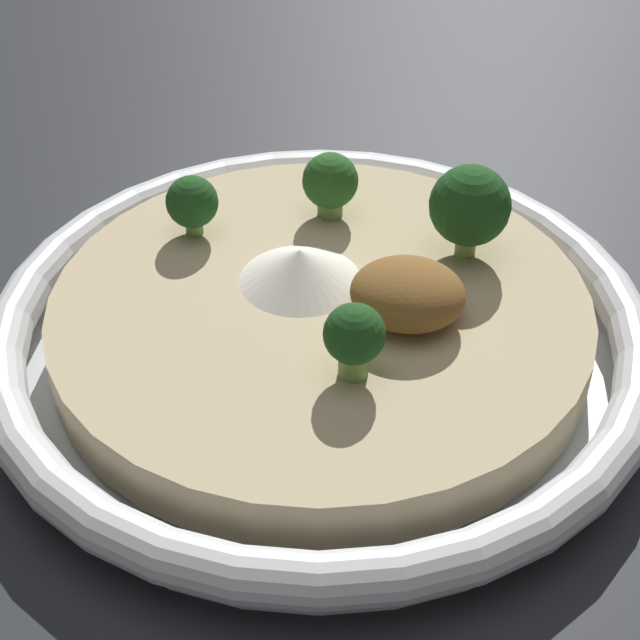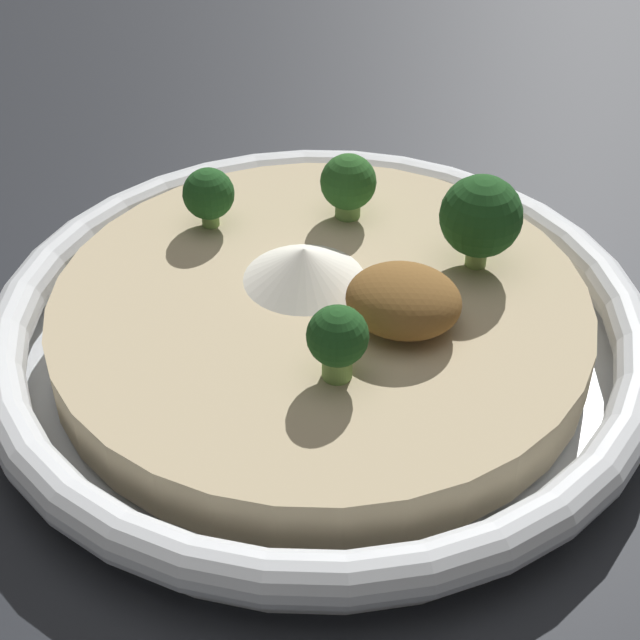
% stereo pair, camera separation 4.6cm
% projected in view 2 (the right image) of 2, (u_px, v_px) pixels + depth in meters
% --- Properties ---
extents(ground_plane, '(6.00, 6.00, 0.00)m').
position_uv_depth(ground_plane, '(320.00, 357.00, 0.48)').
color(ground_plane, '#23262B').
extents(risotto_bowl, '(0.32, 0.32, 0.04)m').
position_uv_depth(risotto_bowl, '(320.00, 327.00, 0.47)').
color(risotto_bowl, silver).
rests_on(risotto_bowl, ground_plane).
extents(cheese_sprinkle, '(0.06, 0.06, 0.02)m').
position_uv_depth(cheese_sprinkle, '(304.00, 264.00, 0.46)').
color(cheese_sprinkle, white).
rests_on(cheese_sprinkle, risotto_bowl).
extents(crispy_onion_garnish, '(0.05, 0.05, 0.03)m').
position_uv_depth(crispy_onion_garnish, '(404.00, 300.00, 0.43)').
color(crispy_onion_garnish, brown).
rests_on(crispy_onion_garnish, risotto_bowl).
extents(broccoli_left, '(0.04, 0.04, 0.05)m').
position_uv_depth(broccoli_left, '(481.00, 217.00, 0.46)').
color(broccoli_left, '#84A856').
rests_on(broccoli_left, risotto_bowl).
extents(broccoli_front, '(0.03, 0.03, 0.03)m').
position_uv_depth(broccoli_front, '(348.00, 184.00, 0.50)').
color(broccoli_front, '#668E47').
rests_on(broccoli_front, risotto_bowl).
extents(broccoli_right, '(0.03, 0.03, 0.03)m').
position_uv_depth(broccoli_right, '(209.00, 195.00, 0.49)').
color(broccoli_right, '#759E4C').
rests_on(broccoli_right, risotto_bowl).
extents(broccoli_back_left, '(0.03, 0.03, 0.03)m').
position_uv_depth(broccoli_back_left, '(338.00, 339.00, 0.40)').
color(broccoli_back_left, '#759E4C').
rests_on(broccoli_back_left, risotto_bowl).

